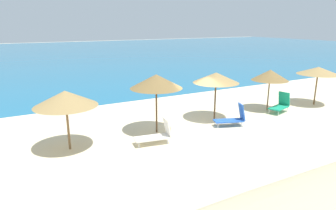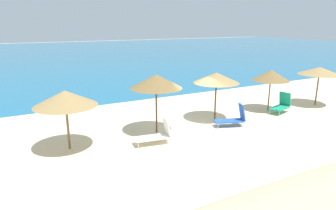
{
  "view_description": "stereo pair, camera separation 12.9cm",
  "coord_description": "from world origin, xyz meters",
  "px_view_note": "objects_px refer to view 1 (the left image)",
  "views": [
    {
      "loc": [
        -8.09,
        -11.76,
        5.18
      ],
      "look_at": [
        -1.31,
        0.69,
        1.29
      ],
      "focal_mm": 31.86,
      "sensor_mm": 36.0,
      "label": 1
    },
    {
      "loc": [
        -7.98,
        -11.82,
        5.18
      ],
      "look_at": [
        -1.31,
        0.69,
        1.29
      ],
      "focal_mm": 31.86,
      "sensor_mm": 36.0,
      "label": 2
    }
  ],
  "objects_px": {
    "beach_umbrella_4": "(270,75)",
    "lounge_chair_0": "(233,118)",
    "beach_umbrella_2": "(156,81)",
    "lounge_chair_2": "(280,105)",
    "beach_umbrella_1": "(65,99)",
    "lounge_chair_1": "(157,134)",
    "beach_umbrella_3": "(216,78)",
    "beach_umbrella_5": "(318,71)"
  },
  "relations": [
    {
      "from": "beach_umbrella_3",
      "to": "lounge_chair_0",
      "type": "bearing_deg",
      "value": -83.91
    },
    {
      "from": "beach_umbrella_4",
      "to": "lounge_chair_0",
      "type": "xyz_separation_m",
      "value": [
        -3.85,
        -1.29,
        -1.73
      ]
    },
    {
      "from": "beach_umbrella_1",
      "to": "beach_umbrella_2",
      "type": "xyz_separation_m",
      "value": [
        4.16,
        0.05,
        0.32
      ]
    },
    {
      "from": "beach_umbrella_5",
      "to": "lounge_chair_1",
      "type": "xyz_separation_m",
      "value": [
        -12.05,
        -0.94,
        -1.82
      ]
    },
    {
      "from": "lounge_chair_1",
      "to": "lounge_chair_2",
      "type": "bearing_deg",
      "value": -75.9
    },
    {
      "from": "beach_umbrella_1",
      "to": "lounge_chair_0",
      "type": "xyz_separation_m",
      "value": [
        8.04,
        -1.02,
        -1.77
      ]
    },
    {
      "from": "beach_umbrella_4",
      "to": "beach_umbrella_5",
      "type": "relative_size",
      "value": 0.96
    },
    {
      "from": "beach_umbrella_5",
      "to": "lounge_chair_1",
      "type": "relative_size",
      "value": 1.55
    },
    {
      "from": "beach_umbrella_4",
      "to": "beach_umbrella_3",
      "type": "bearing_deg",
      "value": 179.03
    },
    {
      "from": "beach_umbrella_4",
      "to": "beach_umbrella_5",
      "type": "xyz_separation_m",
      "value": [
        3.68,
        -0.56,
        0.07
      ]
    },
    {
      "from": "beach_umbrella_2",
      "to": "beach_umbrella_3",
      "type": "bearing_deg",
      "value": 4.38
    },
    {
      "from": "beach_umbrella_1",
      "to": "lounge_chair_1",
      "type": "height_order",
      "value": "beach_umbrella_1"
    },
    {
      "from": "beach_umbrella_1",
      "to": "beach_umbrella_4",
      "type": "xyz_separation_m",
      "value": [
        11.9,
        0.27,
        -0.04
      ]
    },
    {
      "from": "beach_umbrella_3",
      "to": "lounge_chair_1",
      "type": "height_order",
      "value": "beach_umbrella_3"
    },
    {
      "from": "beach_umbrella_5",
      "to": "lounge_chair_0",
      "type": "xyz_separation_m",
      "value": [
        -7.53,
        -0.73,
        -1.8
      ]
    },
    {
      "from": "beach_umbrella_4",
      "to": "lounge_chair_0",
      "type": "relative_size",
      "value": 1.49
    },
    {
      "from": "beach_umbrella_1",
      "to": "lounge_chair_0",
      "type": "relative_size",
      "value": 1.55
    },
    {
      "from": "beach_umbrella_4",
      "to": "lounge_chair_1",
      "type": "distance_m",
      "value": 8.69
    },
    {
      "from": "beach_umbrella_4",
      "to": "lounge_chair_0",
      "type": "distance_m",
      "value": 4.42
    },
    {
      "from": "beach_umbrella_3",
      "to": "beach_umbrella_5",
      "type": "distance_m",
      "value": 7.7
    },
    {
      "from": "beach_umbrella_2",
      "to": "lounge_chair_0",
      "type": "height_order",
      "value": "beach_umbrella_2"
    },
    {
      "from": "beach_umbrella_1",
      "to": "beach_umbrella_2",
      "type": "height_order",
      "value": "beach_umbrella_2"
    },
    {
      "from": "beach_umbrella_1",
      "to": "beach_umbrella_2",
      "type": "relative_size",
      "value": 0.9
    },
    {
      "from": "beach_umbrella_1",
      "to": "lounge_chair_1",
      "type": "distance_m",
      "value": 4.14
    },
    {
      "from": "beach_umbrella_3",
      "to": "lounge_chair_1",
      "type": "xyz_separation_m",
      "value": [
        -4.38,
        -1.57,
        -1.92
      ]
    },
    {
      "from": "beach_umbrella_5",
      "to": "lounge_chair_0",
      "type": "relative_size",
      "value": 1.55
    },
    {
      "from": "beach_umbrella_1",
      "to": "lounge_chair_2",
      "type": "relative_size",
      "value": 1.65
    },
    {
      "from": "beach_umbrella_2",
      "to": "lounge_chair_2",
      "type": "distance_m",
      "value": 8.35
    },
    {
      "from": "beach_umbrella_1",
      "to": "beach_umbrella_3",
      "type": "height_order",
      "value": "beach_umbrella_3"
    },
    {
      "from": "beach_umbrella_1",
      "to": "lounge_chair_2",
      "type": "xyz_separation_m",
      "value": [
        12.23,
        -0.43,
        -1.75
      ]
    },
    {
      "from": "lounge_chair_0",
      "to": "lounge_chair_2",
      "type": "distance_m",
      "value": 4.23
    },
    {
      "from": "beach_umbrella_3",
      "to": "beach_umbrella_1",
      "type": "bearing_deg",
      "value": -177.53
    },
    {
      "from": "beach_umbrella_5",
      "to": "lounge_chair_2",
      "type": "height_order",
      "value": "beach_umbrella_5"
    },
    {
      "from": "lounge_chair_0",
      "to": "lounge_chair_1",
      "type": "xyz_separation_m",
      "value": [
        -4.52,
        -0.21,
        -0.02
      ]
    },
    {
      "from": "beach_umbrella_5",
      "to": "lounge_chair_1",
      "type": "distance_m",
      "value": 12.23
    },
    {
      "from": "lounge_chair_1",
      "to": "beach_umbrella_1",
      "type": "bearing_deg",
      "value": 79.7
    },
    {
      "from": "beach_umbrella_4",
      "to": "lounge_chair_2",
      "type": "bearing_deg",
      "value": -64.48
    },
    {
      "from": "beach_umbrella_2",
      "to": "lounge_chair_2",
      "type": "relative_size",
      "value": 1.83
    },
    {
      "from": "lounge_chair_0",
      "to": "lounge_chair_1",
      "type": "height_order",
      "value": "lounge_chair_0"
    },
    {
      "from": "beach_umbrella_4",
      "to": "lounge_chair_1",
      "type": "bearing_deg",
      "value": -169.86
    },
    {
      "from": "beach_umbrella_5",
      "to": "beach_umbrella_4",
      "type": "bearing_deg",
      "value": 171.33
    },
    {
      "from": "beach_umbrella_4",
      "to": "beach_umbrella_5",
      "type": "distance_m",
      "value": 3.72
    }
  ]
}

